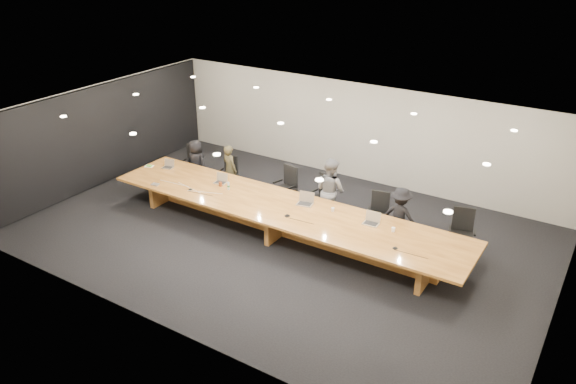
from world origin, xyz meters
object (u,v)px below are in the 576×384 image
Objects in this scene: person_d at (400,216)px; amber_mug at (220,184)px; chair_mid_left at (285,187)px; chair_mid_right at (322,197)px; chair_far_right at (462,233)px; mic_right at (395,248)px; chair_right at (378,213)px; water_bottle at (228,186)px; av_box at (155,184)px; person_a at (196,163)px; chair_far_left at (191,164)px; mic_left at (191,189)px; laptop_d at (305,199)px; laptop_a at (167,164)px; chair_left at (227,174)px; paper_cup_far at (393,230)px; laptop_b at (220,179)px; paper_cup_near at (333,210)px; person_b at (230,170)px; person_c at (330,190)px; conference_table at (281,215)px; mic_center at (287,215)px; laptop_e at (371,219)px.

person_d reaches higher than amber_mug.
chair_mid_right reaches higher than chair_mid_left.
chair_far_right is 9.77× the size of mic_right.
chair_right is 3.69m from water_bottle.
av_box is at bearing -168.21° from chair_right.
chair_far_left is at bearing -14.55° from person_a.
amber_mug is (1.66, -1.01, 0.14)m from person_a.
mic_left is (-4.27, -1.71, 0.25)m from chair_right.
chair_far_left is 6.32m from person_d.
laptop_a is at bearing 170.50° from laptop_d.
chair_left reaches higher than paper_cup_far.
chair_right reaches higher than laptop_b.
water_bottle is 0.95m from mic_left.
mic_left is at bearing -141.75° from chair_mid_right.
person_d reaches higher than chair_right.
person_d reaches higher than paper_cup_near.
water_bottle is (0.84, -1.13, 0.15)m from person_b.
chair_far_left is at bearing 17.42° from person_c.
conference_table is 0.67m from laptop_d.
chair_mid_right is 3.26m from mic_left.
chair_right is at bearing 127.73° from paper_cup_far.
mic_right reaches higher than conference_table.
av_box is 6.32m from mic_right.
mic_center reaches higher than av_box.
amber_mug is at bearing 133.41° from person_b.
laptop_e is at bearing 141.43° from mic_right.
mic_right is (2.60, -0.03, -0.00)m from mic_center.
chair_mid_right is at bearing 164.65° from chair_far_right.
water_bottle is at bearing -110.91° from chair_mid_left.
laptop_b reaches higher than conference_table.
person_d reaches higher than chair_mid_right.
laptop_b is at bearing 165.64° from mic_center.
mic_left is (-4.87, -1.58, 0.08)m from person_d.
person_a is at bearing 158.69° from laptop_d.
chair_far_left is 10.09× the size of mic_left.
chair_left is 11.09× the size of paper_cup_near.
paper_cup_near is (0.72, 0.04, -0.10)m from laptop_d.
laptop_e is 2.60× the size of mic_center.
paper_cup_far is (0.20, -0.90, 0.12)m from person_d.
chair_far_right is at bearing 18.58° from paper_cup_near.
laptop_a reaches higher than conference_table.
paper_cup_near is at bearing 138.85° from person_c.
person_d is at bearing 1.58° from laptop_b.
paper_cup_far is (4.70, -0.03, -0.07)m from laptop_b.
chair_far_right is at bearing 42.07° from paper_cup_far.
mic_right is (2.61, -1.66, 0.20)m from chair_mid_right.
person_b is 4.53× the size of laptop_b.
person_d reaches higher than chair_far_right.
person_b is at bearing 0.34° from person_d.
amber_mug is at bearing -59.49° from laptop_b.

